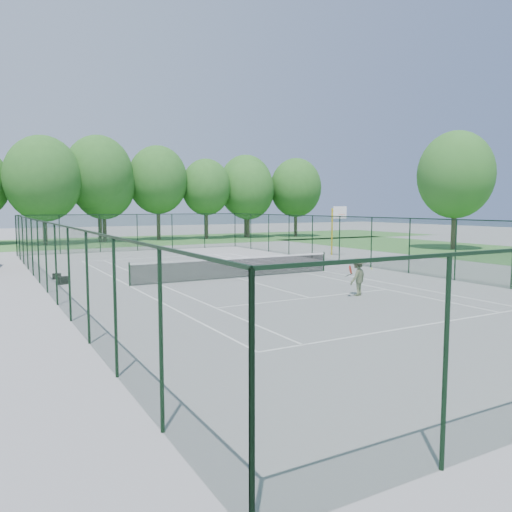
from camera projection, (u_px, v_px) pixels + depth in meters
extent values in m
plane|color=gray|center=(237.00, 278.00, 25.46)|extent=(140.00, 140.00, 0.00)
cube|color=#407E36|center=(105.00, 242.00, 51.51)|extent=(80.00, 16.00, 0.01)
cube|color=#407E36|center=(477.00, 251.00, 40.59)|extent=(14.00, 40.00, 0.01)
cube|color=white|center=(162.00, 257.00, 35.78)|extent=(10.97, 0.08, 0.01)
cube|color=white|center=(415.00, 327.00, 15.14)|extent=(10.97, 0.08, 0.01)
cube|color=white|center=(190.00, 265.00, 31.02)|extent=(8.23, 0.08, 0.01)
cube|color=white|center=(310.00, 298.00, 19.90)|extent=(8.23, 0.08, 0.01)
cube|color=white|center=(323.00, 271.00, 28.12)|extent=(0.08, 23.77, 0.01)
cube|color=white|center=(130.00, 286.00, 22.79)|extent=(0.08, 23.77, 0.01)
cube|color=white|center=(303.00, 273.00, 27.46)|extent=(0.08, 23.77, 0.01)
cube|color=white|center=(159.00, 284.00, 23.46)|extent=(0.08, 23.77, 0.01)
cube|color=white|center=(237.00, 278.00, 25.46)|extent=(0.08, 12.80, 0.01)
cylinder|color=black|center=(130.00, 274.00, 22.73)|extent=(0.08, 0.08, 1.10)
cylinder|color=black|center=(324.00, 261.00, 28.07)|extent=(0.08, 0.08, 1.10)
cube|color=black|center=(237.00, 268.00, 25.41)|extent=(11.00, 0.02, 0.96)
cube|color=white|center=(237.00, 258.00, 25.36)|extent=(11.00, 0.05, 0.07)
cube|color=#1A3D21|center=(137.00, 233.00, 40.94)|extent=(18.00, 0.02, 3.00)
cube|color=#1A3D21|center=(371.00, 242.00, 29.68)|extent=(0.02, 36.00, 3.00)
cube|color=#1A3D21|center=(46.00, 258.00, 20.94)|extent=(0.02, 36.00, 3.00)
cube|color=black|center=(137.00, 214.00, 40.79)|extent=(18.00, 0.05, 0.05)
cube|color=black|center=(372.00, 217.00, 29.53)|extent=(0.05, 36.00, 0.05)
cube|color=black|center=(45.00, 222.00, 20.79)|extent=(0.05, 36.00, 0.05)
cylinder|color=#413523|center=(104.00, 221.00, 51.30)|extent=(0.40, 0.40, 4.20)
ellipsoid|color=#316F28|center=(103.00, 183.00, 50.92)|extent=(6.40, 6.40, 7.40)
cylinder|color=#413523|center=(246.00, 219.00, 59.32)|extent=(0.40, 0.40, 4.20)
ellipsoid|color=#316F28|center=(246.00, 186.00, 58.93)|extent=(6.40, 6.40, 7.40)
cylinder|color=gold|center=(332.00, 232.00, 37.40)|extent=(0.12, 0.12, 3.50)
cube|color=gold|center=(336.00, 210.00, 36.85)|extent=(0.08, 0.90, 0.08)
cube|color=white|center=(340.00, 212.00, 36.47)|extent=(1.20, 0.05, 0.90)
torus|color=#E3571B|center=(342.00, 215.00, 36.29)|extent=(0.48, 0.48, 0.02)
cylinder|color=#413523|center=(454.00, 223.00, 42.23)|extent=(0.42, 0.42, 4.40)
ellipsoid|color=#316F28|center=(456.00, 175.00, 41.83)|extent=(6.28, 6.28, 7.33)
cube|color=black|center=(63.00, 280.00, 23.37)|extent=(0.53, 0.44, 0.37)
cube|color=black|center=(57.00, 276.00, 25.01)|extent=(0.44, 0.36, 0.30)
imported|color=#565A3F|center=(358.00, 277.00, 20.34)|extent=(1.15, 0.92, 1.55)
sphere|color=#C3E92E|center=(372.00, 269.00, 21.20)|extent=(0.07, 0.07, 0.07)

